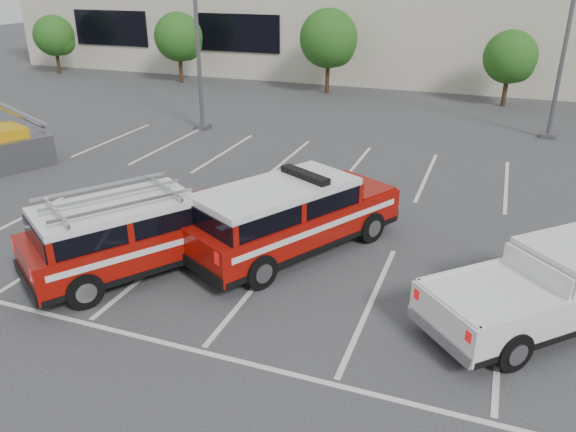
# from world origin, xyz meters

# --- Properties ---
(ground) EXTENTS (120.00, 120.00, 0.00)m
(ground) POSITION_xyz_m (0.00, 0.00, 0.00)
(ground) COLOR #353538
(ground) RESTS_ON ground
(stall_markings) EXTENTS (23.00, 15.00, 0.01)m
(stall_markings) POSITION_xyz_m (0.00, 4.50, 0.01)
(stall_markings) COLOR silver
(stall_markings) RESTS_ON ground
(convention_building) EXTENTS (60.00, 16.99, 13.20)m
(convention_building) POSITION_xyz_m (0.18, 31.86, 4.72)
(convention_building) COLOR beige
(convention_building) RESTS_ON ground
(tree_far_left) EXTENTS (2.77, 2.77, 3.99)m
(tree_far_left) POSITION_xyz_m (-24.91, 22.05, 2.50)
(tree_far_left) COLOR #3F2B19
(tree_far_left) RESTS_ON ground
(tree_left) EXTENTS (3.07, 3.07, 4.42)m
(tree_left) POSITION_xyz_m (-14.91, 22.05, 2.77)
(tree_left) COLOR #3F2B19
(tree_left) RESTS_ON ground
(tree_mid_left) EXTENTS (3.37, 3.37, 4.85)m
(tree_mid_left) POSITION_xyz_m (-4.91, 22.05, 3.04)
(tree_mid_left) COLOR #3F2B19
(tree_mid_left) RESTS_ON ground
(tree_mid_right) EXTENTS (2.77, 2.77, 3.99)m
(tree_mid_right) POSITION_xyz_m (5.09, 22.05, 2.50)
(tree_mid_right) COLOR #3F2B19
(tree_mid_right) RESTS_ON ground
(light_pole_left) EXTENTS (0.90, 0.60, 10.24)m
(light_pole_left) POSITION_xyz_m (-8.00, 12.00, 5.19)
(light_pole_left) COLOR #59595E
(light_pole_left) RESTS_ON ground
(light_pole_mid) EXTENTS (0.90, 0.60, 10.24)m
(light_pole_mid) POSITION_xyz_m (7.00, 16.00, 5.19)
(light_pole_mid) COLOR #59595E
(light_pole_mid) RESTS_ON ground
(fire_chief_suv) EXTENTS (4.73, 6.18, 2.07)m
(fire_chief_suv) POSITION_xyz_m (0.12, 1.82, 0.85)
(fire_chief_suv) COLOR maroon
(fire_chief_suv) RESTS_ON ground
(white_pickup) EXTENTS (5.30, 5.23, 1.70)m
(white_pickup) POSITION_xyz_m (6.31, 0.64, 0.68)
(white_pickup) COLOR silver
(white_pickup) RESTS_ON ground
(ladder_suv) EXTENTS (4.69, 5.56, 2.09)m
(ladder_suv) POSITION_xyz_m (-3.04, -0.45, 0.84)
(ladder_suv) COLOR maroon
(ladder_suv) RESTS_ON ground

